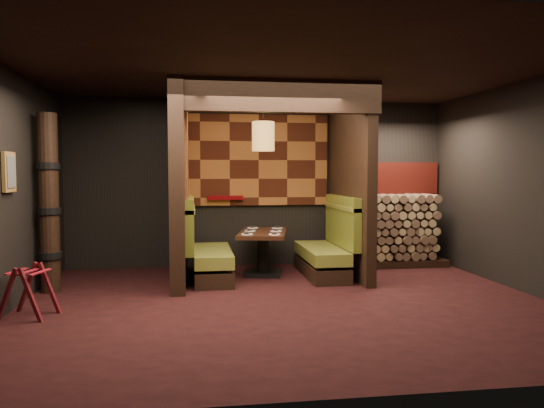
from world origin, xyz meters
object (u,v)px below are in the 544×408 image
(dining_table, at_px, (263,246))
(pendant_lamp, at_px, (263,136))
(firewood_stack, at_px, (394,230))
(booth_bench_left, at_px, (206,253))
(booth_bench_right, at_px, (328,250))
(luggage_rack, at_px, (29,289))
(totem_column, at_px, (49,204))

(dining_table, bearing_deg, pendant_lamp, -90.00)
(firewood_stack, bearing_deg, booth_bench_left, -167.83)
(booth_bench_left, xyz_separation_m, pendant_lamp, (0.90, 0.14, 1.76))
(booth_bench_right, bearing_deg, dining_table, 169.22)
(dining_table, bearing_deg, luggage_rack, -145.69)
(booth_bench_left, height_order, luggage_rack, booth_bench_left)
(pendant_lamp, height_order, firewood_stack, pendant_lamp)
(booth_bench_left, distance_m, pendant_lamp, 1.98)
(booth_bench_right, relative_size, dining_table, 1.13)
(booth_bench_right, bearing_deg, pendant_lamp, 172.02)
(luggage_rack, relative_size, totem_column, 0.28)
(booth_bench_left, height_order, booth_bench_right, same)
(totem_column, xyz_separation_m, firewood_stack, (5.33, 1.25, -0.57))
(booth_bench_right, xyz_separation_m, totem_column, (-3.98, -0.55, 0.79))
(booth_bench_right, relative_size, luggage_rack, 2.39)
(dining_table, xyz_separation_m, pendant_lamp, (0.00, -0.05, 1.71))
(booth_bench_right, height_order, luggage_rack, booth_bench_right)
(luggage_rack, distance_m, totem_column, 1.52)
(pendant_lamp, relative_size, totem_column, 0.38)
(booth_bench_left, relative_size, dining_table, 1.13)
(pendant_lamp, distance_m, firewood_stack, 2.87)
(booth_bench_left, xyz_separation_m, firewood_stack, (3.25, 0.70, 0.21))
(booth_bench_left, height_order, firewood_stack, firewood_stack)
(booth_bench_left, relative_size, booth_bench_right, 1.00)
(booth_bench_right, distance_m, dining_table, 1.01)
(totem_column, relative_size, firewood_stack, 1.39)
(booth_bench_left, bearing_deg, pendant_lamp, 8.83)
(booth_bench_left, relative_size, firewood_stack, 0.92)
(pendant_lamp, distance_m, luggage_rack, 3.95)
(dining_table, distance_m, pendant_lamp, 1.71)
(firewood_stack, bearing_deg, booth_bench_right, -152.65)
(booth_bench_left, bearing_deg, booth_bench_right, 0.00)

